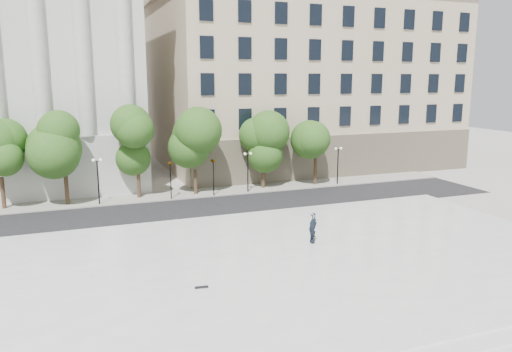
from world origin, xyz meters
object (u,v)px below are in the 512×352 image
object	(u,v)px
person_lying	(312,239)
traffic_light_east	(213,159)
traffic_light_west	(170,162)
skateboard	(202,287)

from	to	relation	value
person_lying	traffic_light_east	bearing A→B (deg)	61.44
traffic_light_east	person_lying	size ratio (longest dim) A/B	2.06
traffic_light_west	person_lying	xyz separation A→B (m)	(6.04, -17.18, -2.88)
skateboard	traffic_light_west	bearing A→B (deg)	89.99
skateboard	person_lying	bearing A→B (deg)	33.93
traffic_light_west	person_lying	distance (m)	18.44
traffic_light_west	traffic_light_east	xyz separation A→B (m)	(4.17, 0.00, 0.04)
skateboard	traffic_light_east	bearing A→B (deg)	79.48
person_lying	traffic_light_west	bearing A→B (deg)	74.59
traffic_light_west	traffic_light_east	world-z (taller)	traffic_light_east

